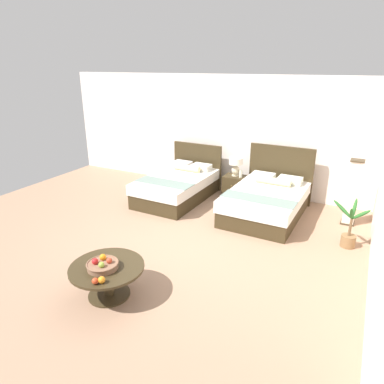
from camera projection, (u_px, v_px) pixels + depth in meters
The scene contains 13 objects.
ground_plane at pixel (180, 240), 6.18m from camera, with size 9.74×9.61×0.02m, color #9D795E.
wall_back at pixel (242, 135), 8.21m from camera, with size 9.74×0.12×2.73m, color white.
bed_near_window at pixel (178, 186), 7.98m from camera, with size 1.32×2.10×1.11m.
bed_near_corner at pixel (267, 201), 7.09m from camera, with size 1.45×2.07×1.27m.
nightstand at pixel (235, 186), 8.15m from camera, with size 0.50×0.43×0.50m.
table_lamp at pixel (236, 164), 7.98m from camera, with size 0.32×0.32×0.43m.
vase at pixel (241, 174), 7.93m from camera, with size 0.07×0.07×0.17m.
coffee_table at pixel (107, 274), 4.59m from camera, with size 0.98×0.98×0.45m.
fruit_bowl at pixel (102, 265), 4.49m from camera, with size 0.41×0.41×0.15m.
loose_apple at pixel (95, 281), 4.17m from camera, with size 0.08×0.08×0.08m.
loose_orange at pixel (102, 280), 4.18m from camera, with size 0.09×0.09×0.09m.
floor_lamp_corner at pixel (352, 193), 6.60m from camera, with size 0.25×0.25×1.28m.
potted_palm at pixel (349, 232), 5.87m from camera, with size 0.62×0.52×0.83m.
Camera 1 is at (2.71, -4.79, 2.94)m, focal length 32.50 mm.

